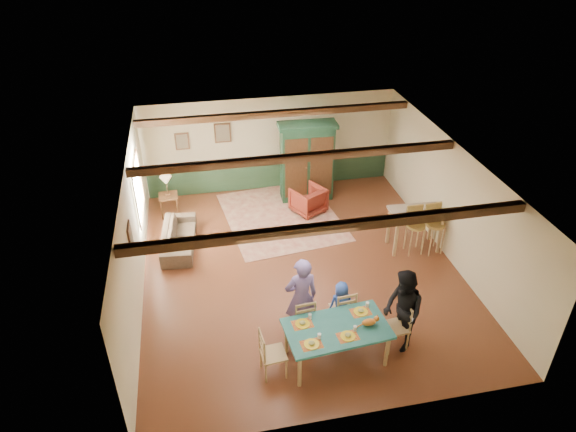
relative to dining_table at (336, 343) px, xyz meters
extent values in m
plane|color=#522617|center=(-0.04, 2.76, -0.38)|extent=(8.00, 8.00, 0.00)
cube|color=beige|center=(-0.04, 6.76, 0.97)|extent=(7.00, 0.02, 2.70)
cube|color=beige|center=(-3.54, 2.76, 0.97)|extent=(0.02, 8.00, 2.70)
cube|color=beige|center=(3.46, 2.76, 0.97)|extent=(0.02, 8.00, 2.70)
cube|color=white|center=(-0.04, 2.76, 2.32)|extent=(7.00, 8.00, 0.02)
cube|color=#1E3722|center=(-0.04, 6.74, 0.07)|extent=(6.95, 0.03, 0.90)
cube|color=black|center=(-0.04, 0.46, 2.23)|extent=(6.95, 0.16, 0.16)
cube|color=black|center=(-0.04, 3.16, 2.23)|extent=(6.95, 0.16, 0.16)
cube|color=black|center=(-0.04, 5.76, 2.23)|extent=(6.95, 0.16, 0.16)
imported|color=#755EA2|center=(-0.48, 0.78, 0.50)|extent=(0.68, 0.48, 1.76)
imported|color=black|center=(1.27, 0.11, 0.46)|extent=(0.71, 0.87, 1.68)
imported|color=#294AA5|center=(0.34, 0.85, 0.13)|extent=(0.53, 0.37, 1.03)
cube|color=beige|center=(-0.06, 5.03, -0.38)|extent=(3.21, 3.67, 0.01)
cube|color=black|center=(0.83, 5.95, 0.72)|extent=(1.58, 0.68, 2.21)
imported|color=#501410|center=(0.70, 5.16, -0.02)|extent=(1.05, 1.06, 0.72)
imported|color=#44372A|center=(-2.73, 4.20, -0.11)|extent=(0.91, 1.93, 0.55)
camera|label=1|loc=(-2.16, -6.34, 6.86)|focal=32.00mm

